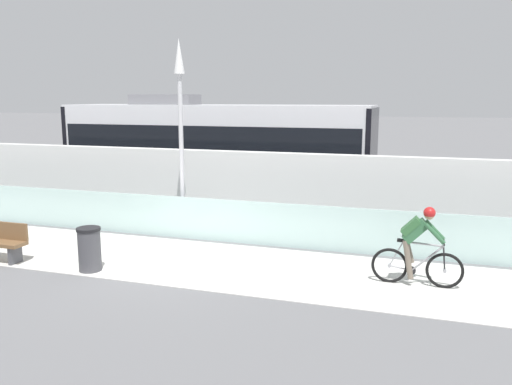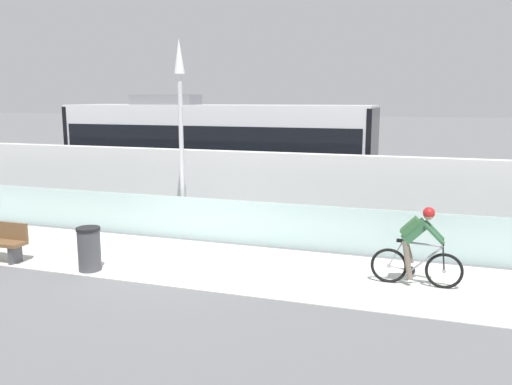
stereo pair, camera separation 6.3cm
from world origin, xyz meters
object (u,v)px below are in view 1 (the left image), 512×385
cyclist_on_bike (417,247)px  lamp_post_antenna (180,113)px  trash_bin (89,249)px  tram (216,149)px

cyclist_on_bike → lamp_post_antenna: (-6.13, 2.15, 2.49)m
trash_bin → lamp_post_antenna: bearing=80.6°
trash_bin → tram: bearing=92.8°
tram → cyclist_on_bike: (7.09, -6.85, -1.09)m
lamp_post_antenna → trash_bin: lamp_post_antenna is taller
lamp_post_antenna → trash_bin: (-0.56, -3.40, -2.81)m
tram → lamp_post_antenna: bearing=-78.5°
cyclist_on_bike → trash_bin: bearing=-169.4°
tram → cyclist_on_bike: bearing=-44.0°
cyclist_on_bike → trash_bin: 6.82m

